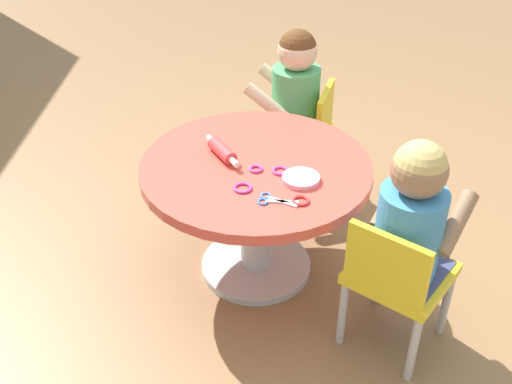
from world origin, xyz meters
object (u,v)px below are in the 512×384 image
(seated_child_right, at_px, (295,87))
(craft_scissors, at_px, (272,200))
(child_chair_left, at_px, (396,277))
(rolling_pin, at_px, (222,151))
(craft_table, at_px, (256,192))
(child_chair_right, at_px, (302,134))
(seated_child_left, at_px, (412,215))

(seated_child_right, distance_m, craft_scissors, 0.82)
(child_chair_left, height_order, rolling_pin, rolling_pin)
(child_chair_left, distance_m, rolling_pin, 0.76)
(child_chair_left, xyz_separation_m, craft_scissors, (0.15, 0.40, 0.19))
(craft_table, height_order, child_chair_right, child_chair_right)
(craft_table, xyz_separation_m, rolling_pin, (0.05, 0.12, 0.15))
(child_chair_right, relative_size, rolling_pin, 2.56)
(child_chair_left, bearing_deg, seated_child_left, -36.64)
(child_chair_right, bearing_deg, craft_scissors, 169.93)
(craft_table, bearing_deg, craft_scissors, -166.27)
(craft_table, relative_size, child_chair_left, 1.57)
(rolling_pin, height_order, craft_scissors, rolling_pin)
(child_chair_right, bearing_deg, child_chair_left, -164.63)
(seated_child_left, bearing_deg, craft_scissors, 74.11)
(child_chair_left, bearing_deg, seated_child_right, 17.31)
(seated_child_right, bearing_deg, seated_child_left, -160.82)
(child_chair_left, relative_size, child_chair_right, 1.00)
(child_chair_left, distance_m, seated_child_left, 0.23)
(seated_child_left, relative_size, craft_scissors, 3.61)
(child_chair_right, bearing_deg, craft_table, 160.70)
(seated_child_left, bearing_deg, seated_child_right, 19.18)
(craft_table, xyz_separation_m, seated_child_right, (0.58, -0.16, 0.16))
(seated_child_left, xyz_separation_m, child_chair_right, (0.92, 0.29, -0.23))
(craft_scissors, bearing_deg, seated_child_right, -7.29)
(craft_table, relative_size, seated_child_left, 1.65)
(child_chair_right, distance_m, seated_child_right, 0.23)
(seated_child_right, xyz_separation_m, rolling_pin, (-0.53, 0.28, -0.01))
(child_chair_left, xyz_separation_m, rolling_pin, (0.43, 0.59, 0.21))
(craft_table, distance_m, child_chair_left, 0.60)
(craft_table, relative_size, rolling_pin, 4.02)
(seated_child_left, distance_m, seated_child_right, 0.99)
(child_chair_right, height_order, rolling_pin, rolling_pin)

